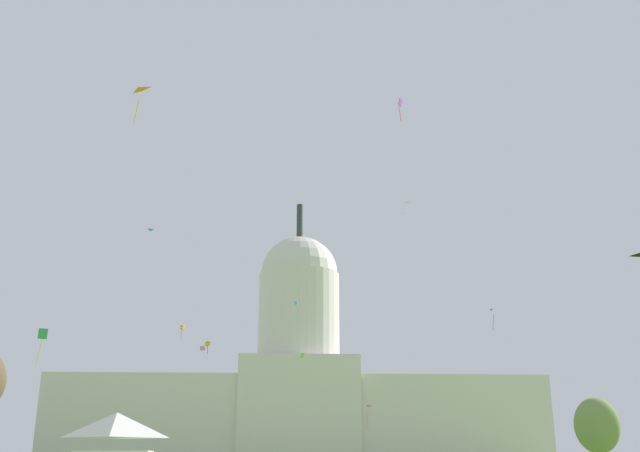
# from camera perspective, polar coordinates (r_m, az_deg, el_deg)

# --- Properties ---
(capitol_building) EXTENTS (126.10, 28.47, 72.42)m
(capitol_building) POSITION_cam_1_polar(r_m,az_deg,el_deg) (195.59, -1.73, -13.48)
(capitol_building) COLOR beige
(capitol_building) RESTS_ON ground_plane
(event_tent) EXTENTS (7.36, 5.05, 6.40)m
(event_tent) POSITION_cam_1_polar(r_m,az_deg,el_deg) (72.75, -15.91, -16.45)
(event_tent) COLOR white
(event_tent) RESTS_ON ground_plane
(tree_east_far) EXTENTS (7.29, 7.84, 10.31)m
(tree_east_far) POSITION_cam_1_polar(r_m,az_deg,el_deg) (106.48, 20.98, -14.48)
(tree_east_far) COLOR #4C3823
(tree_east_far) RESTS_ON ground_plane
(kite_white_high) EXTENTS (1.27, 0.97, 2.68)m
(kite_white_high) POSITION_cam_1_polar(r_m,az_deg,el_deg) (169.10, 6.89, 1.63)
(kite_white_high) COLOR white
(kite_cyan_high) EXTENTS (0.81, 0.77, 0.85)m
(kite_cyan_high) POSITION_cam_1_polar(r_m,az_deg,el_deg) (165.01, -1.91, -6.10)
(kite_cyan_high) COLOR #33BCDB
(kite_violet_high) EXTENTS (0.69, 1.02, 2.92)m
(kite_violet_high) POSITION_cam_1_polar(r_m,az_deg,el_deg) (91.66, 6.35, 9.53)
(kite_violet_high) COLOR purple
(kite_orange_mid) EXTENTS (1.76, 1.46, 3.43)m
(kite_orange_mid) POSITION_cam_1_polar(r_m,az_deg,el_deg) (69.57, -14.19, 10.24)
(kite_orange_mid) COLOR orange
(kite_turquoise_high) EXTENTS (1.37, 1.04, 0.44)m
(kite_turquoise_high) POSITION_cam_1_polar(r_m,az_deg,el_deg) (181.79, -13.23, -0.53)
(kite_turquoise_high) COLOR teal
(kite_lime_mid) EXTENTS (1.23, 0.84, 1.34)m
(kite_lime_mid) POSITION_cam_1_polar(r_m,az_deg,el_deg) (173.73, -1.40, -10.16)
(kite_lime_mid) COLOR #8CD133
(kite_green_low) EXTENTS (1.13, 0.32, 4.54)m
(kite_green_low) POSITION_cam_1_polar(r_m,az_deg,el_deg) (94.63, -21.05, -8.15)
(kite_green_low) COLOR green
(kite_yellow_mid) EXTENTS (1.33, 1.33, 3.03)m
(kite_yellow_mid) POSITION_cam_1_polar(r_m,az_deg,el_deg) (176.61, -8.86, -9.14)
(kite_yellow_mid) COLOR yellow
(kite_red_mid) EXTENTS (0.99, 1.43, 3.56)m
(kite_red_mid) POSITION_cam_1_polar(r_m,az_deg,el_deg) (131.44, 13.52, -6.63)
(kite_red_mid) COLOR red
(kite_gold_mid) EXTENTS (1.03, 1.03, 2.97)m
(kite_gold_mid) POSITION_cam_1_polar(r_m,az_deg,el_deg) (159.67, -10.79, -7.87)
(kite_gold_mid) COLOR gold
(kite_pink_mid) EXTENTS (1.18, 0.34, 1.09)m
(kite_pink_mid) POSITION_cam_1_polar(r_m,az_deg,el_deg) (166.73, -9.24, -9.49)
(kite_pink_mid) COLOR pink
(kite_magenta_low) EXTENTS (1.16, 1.56, 4.09)m
(kite_magenta_low) POSITION_cam_1_polar(r_m,az_deg,el_deg) (128.23, 3.69, -14.15)
(kite_magenta_low) COLOR #D1339E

